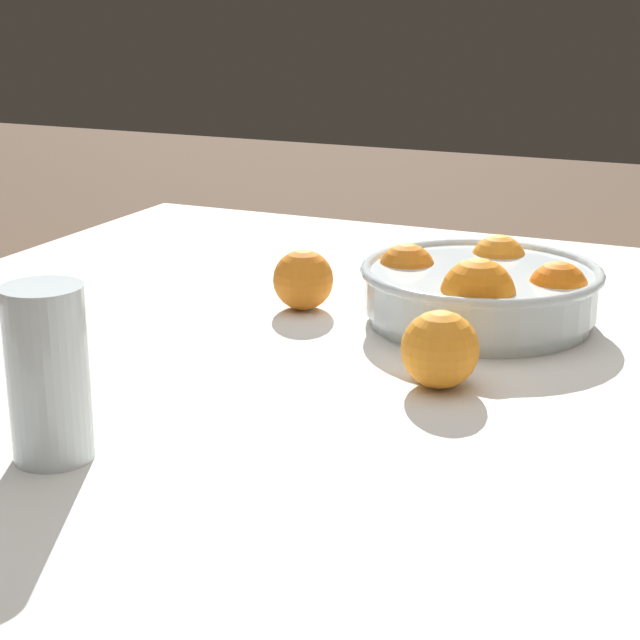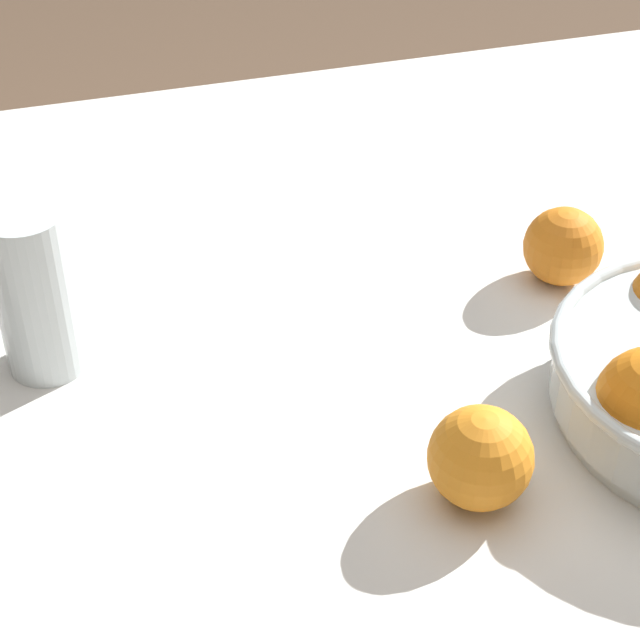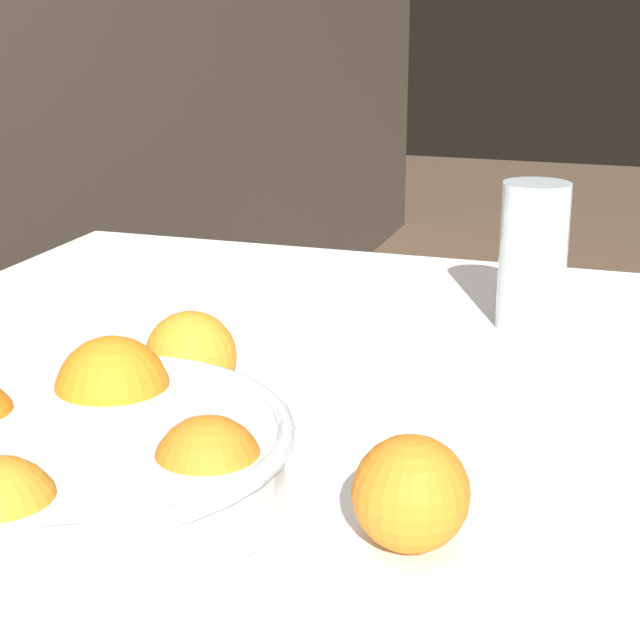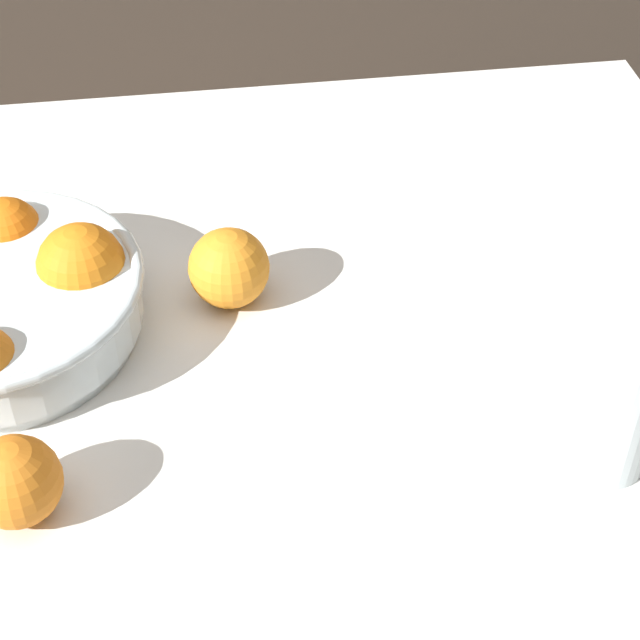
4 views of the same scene
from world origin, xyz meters
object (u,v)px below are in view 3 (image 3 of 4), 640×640
orange_loose_front (411,494)px  fruit_bowl (80,463)px  juice_glass (533,262)px  orange_loose_near_bowl (191,357)px

orange_loose_front → fruit_bowl: bearing=98.5°
juice_glass → orange_loose_front: (-0.47, 0.01, -0.03)m
fruit_bowl → orange_loose_near_bowl: 0.21m
fruit_bowl → orange_loose_near_bowl: fruit_bowl is taller
fruit_bowl → orange_loose_front: (0.03, -0.21, -0.00)m
fruit_bowl → juice_glass: bearing=-24.0°
fruit_bowl → juice_glass: (0.50, -0.22, 0.03)m
fruit_bowl → orange_loose_near_bowl: (0.21, 0.02, -0.00)m
fruit_bowl → orange_loose_front: bearing=-81.5°
fruit_bowl → orange_loose_near_bowl: bearing=5.3°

